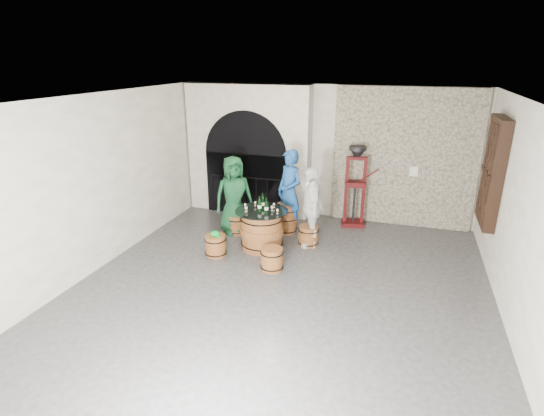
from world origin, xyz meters
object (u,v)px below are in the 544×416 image
(barrel_stool_right, at_px, (308,236))
(wine_bottle_right, at_px, (263,202))
(person_blue, at_px, (290,192))
(wine_bottle_left, at_px, (260,205))
(person_green, at_px, (234,195))
(wine_bottle_center, at_px, (266,207))
(barrel_stool_near_right, at_px, (272,259))
(barrel_table, at_px, (262,229))
(corking_press, at_px, (356,180))
(side_barrel, at_px, (287,218))
(barrel_stool_near_left, at_px, (216,246))
(person_white, at_px, (311,207))
(barrel_stool_left, at_px, (236,224))
(barrel_stool_far, at_px, (287,224))

(barrel_stool_right, relative_size, wine_bottle_right, 1.36)
(person_blue, distance_m, wine_bottle_left, 1.14)
(person_green, distance_m, wine_bottle_left, 1.08)
(person_blue, bearing_deg, wine_bottle_center, -61.91)
(wine_bottle_right, bearing_deg, barrel_stool_near_right, -62.33)
(barrel_table, height_order, wine_bottle_left, wine_bottle_left)
(person_blue, relative_size, corking_press, 1.00)
(barrel_stool_right, xyz_separation_m, person_green, (-1.77, 0.19, 0.67))
(wine_bottle_left, bearing_deg, person_blue, 73.47)
(barrel_table, height_order, side_barrel, barrel_table)
(barrel_stool_near_left, height_order, wine_bottle_left, wine_bottle_left)
(barrel_stool_near_left, height_order, wine_bottle_center, wine_bottle_center)
(barrel_stool_near_left, xyz_separation_m, person_green, (-0.10, 1.25, 0.67))
(barrel_stool_near_left, relative_size, person_white, 0.26)
(person_white, distance_m, wine_bottle_left, 1.08)
(wine_bottle_center, bearing_deg, barrel_table, 140.22)
(barrel_stool_near_right, xyz_separation_m, wine_bottle_right, (-0.52, 0.99, 0.75))
(barrel_stool_near_left, relative_size, side_barrel, 0.67)
(barrel_table, relative_size, person_green, 0.62)
(barrel_table, xyz_separation_m, barrel_stool_near_right, (0.50, -0.86, -0.20))
(barrel_stool_left, distance_m, barrel_stool_right, 1.71)
(barrel_stool_left, distance_m, barrel_stool_far, 1.15)
(person_green, distance_m, corking_press, 2.82)
(wine_bottle_left, bearing_deg, barrel_table, 68.88)
(barrel_stool_left, height_order, wine_bottle_left, wine_bottle_left)
(barrel_stool_far, bearing_deg, barrel_stool_right, -40.48)
(person_green, bearing_deg, side_barrel, -21.20)
(barrel_stool_right, distance_m, barrel_stool_near_right, 1.35)
(person_white, xyz_separation_m, side_barrel, (-0.69, 0.58, -0.53))
(person_white, xyz_separation_m, wine_bottle_center, (-0.79, -0.56, 0.11))
(side_barrel, bearing_deg, barrel_table, -103.64)
(corking_press, bearing_deg, wine_bottle_center, -139.22)
(person_green, relative_size, person_white, 1.03)
(barrel_stool_near_left, distance_m, wine_bottle_right, 1.30)
(barrel_table, bearing_deg, person_white, 25.30)
(barrel_stool_left, relative_size, barrel_stool_near_right, 1.00)
(barrel_table, relative_size, side_barrel, 1.64)
(barrel_stool_near_left, relative_size, person_blue, 0.23)
(barrel_stool_left, height_order, side_barrel, side_barrel)
(wine_bottle_center, bearing_deg, corking_press, 52.65)
(barrel_stool_right, distance_m, person_blue, 1.13)
(wine_bottle_left, bearing_deg, person_green, 141.36)
(person_blue, height_order, wine_bottle_right, person_blue)
(barrel_stool_right, bearing_deg, barrel_table, -154.70)
(person_blue, distance_m, side_barrel, 0.63)
(corking_press, bearing_deg, wine_bottle_left, -142.91)
(barrel_stool_near_left, xyz_separation_m, wine_bottle_center, (0.91, 0.51, 0.75))
(barrel_table, bearing_deg, wine_bottle_right, 99.74)
(barrel_stool_near_left, bearing_deg, barrel_stool_near_right, -10.35)
(barrel_table, height_order, barrel_stool_far, barrel_table)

